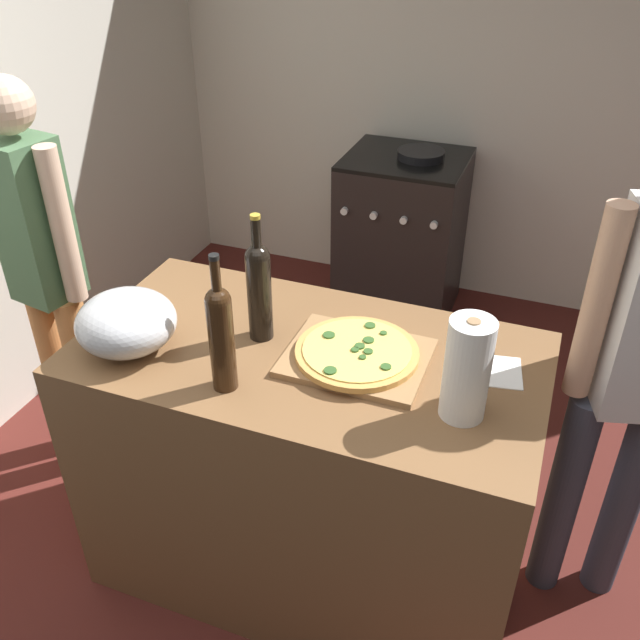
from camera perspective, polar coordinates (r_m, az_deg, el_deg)
ground_plane at (r=3.12m, az=4.89°, el=-9.83°), size 3.84×3.48×0.02m
kitchen_wall_rear at (r=3.84m, az=12.71°, el=20.19°), size 3.84×0.10×2.60m
kitchen_wall_left at (r=3.25m, az=-24.54°, el=15.91°), size 0.10×3.48×2.60m
counter at (r=2.32m, az=-0.90°, el=-12.01°), size 1.37×0.73×0.93m
cutting_board at (r=1.98m, az=3.05°, el=-3.13°), size 0.40×0.32×0.02m
pizza at (r=1.96m, az=3.07°, el=-2.64°), size 0.35×0.35×0.03m
mixing_bowl at (r=2.06m, az=-15.70°, el=-0.20°), size 0.29×0.29×0.18m
paper_towel_roll at (r=1.75m, az=12.05°, el=-4.03°), size 0.12×0.12×0.29m
wine_bottle_clear at (r=1.80m, az=-8.18°, el=-1.13°), size 0.07×0.07×0.40m
wine_bottle_amber at (r=2.00m, az=-5.06°, el=2.73°), size 0.07×0.07×0.40m
recipe_sheet at (r=2.00m, az=13.35°, el=-4.02°), size 0.23×0.19×0.00m
stove at (r=3.78m, az=6.71°, el=6.87°), size 0.61×0.58×0.94m
person_in_stripes at (r=2.70m, az=-21.78°, el=4.06°), size 0.36×0.23×1.58m
person_in_red at (r=2.13m, az=24.44°, el=-3.64°), size 0.35×0.25×1.63m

